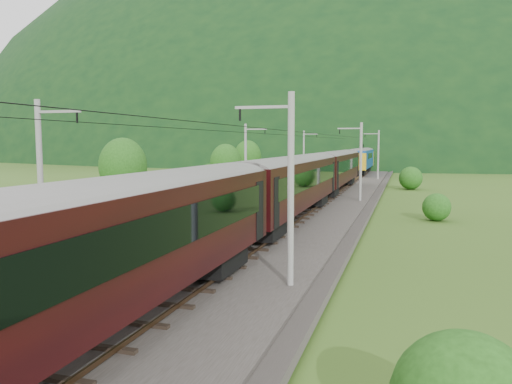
# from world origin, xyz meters

# --- Properties ---
(ground) EXTENTS (600.00, 600.00, 0.00)m
(ground) POSITION_xyz_m (0.00, 0.00, 0.00)
(ground) COLOR #314C17
(ground) RESTS_ON ground
(railbed) EXTENTS (14.00, 220.00, 0.30)m
(railbed) POSITION_xyz_m (0.00, 10.00, 0.15)
(railbed) COLOR #38332D
(railbed) RESTS_ON ground
(track_left) EXTENTS (2.40, 220.00, 0.27)m
(track_left) POSITION_xyz_m (-2.40, 10.00, 0.37)
(track_left) COLOR brown
(track_left) RESTS_ON railbed
(track_right) EXTENTS (2.40, 220.00, 0.27)m
(track_right) POSITION_xyz_m (2.40, 10.00, 0.37)
(track_right) COLOR brown
(track_right) RESTS_ON railbed
(catenary_left) EXTENTS (2.54, 192.28, 8.00)m
(catenary_left) POSITION_xyz_m (-6.12, 32.00, 4.50)
(catenary_left) COLOR gray
(catenary_left) RESTS_ON railbed
(catenary_right) EXTENTS (2.54, 192.28, 8.00)m
(catenary_right) POSITION_xyz_m (6.12, 32.00, 4.50)
(catenary_right) COLOR gray
(catenary_right) RESTS_ON railbed
(overhead_wires) EXTENTS (4.83, 198.00, 0.03)m
(overhead_wires) POSITION_xyz_m (0.00, 10.00, 7.10)
(overhead_wires) COLOR black
(overhead_wires) RESTS_ON ground
(mountain_main) EXTENTS (504.00, 360.00, 244.00)m
(mountain_main) POSITION_xyz_m (0.00, 260.00, 0.00)
(mountain_main) COLOR black
(mountain_main) RESTS_ON ground
(mountain_ridge) EXTENTS (336.00, 280.00, 132.00)m
(mountain_ridge) POSITION_xyz_m (-120.00, 300.00, 0.00)
(mountain_ridge) COLOR black
(mountain_ridge) RESTS_ON ground
(train) EXTENTS (3.28, 132.02, 5.72)m
(train) POSITION_xyz_m (2.40, 17.17, 3.83)
(train) COLOR black
(train) RESTS_ON ground
(hazard_post_near) EXTENTS (0.18, 0.18, 1.67)m
(hazard_post_near) POSITION_xyz_m (-0.06, 58.79, 1.13)
(hazard_post_near) COLOR red
(hazard_post_near) RESTS_ON railbed
(hazard_post_far) EXTENTS (0.17, 0.17, 1.56)m
(hazard_post_far) POSITION_xyz_m (0.59, 34.79, 1.08)
(hazard_post_far) COLOR red
(hazard_post_far) RESTS_ON railbed
(signal) EXTENTS (0.26, 0.26, 2.38)m
(signal) POSITION_xyz_m (-3.89, 65.30, 1.69)
(signal) COLOR black
(signal) RESTS_ON railbed
(vegetation_left) EXTENTS (12.54, 145.82, 6.75)m
(vegetation_left) POSITION_xyz_m (-15.13, 18.37, 3.05)
(vegetation_left) COLOR #1D4813
(vegetation_left) RESTS_ON ground
(vegetation_right) EXTENTS (4.91, 90.42, 3.07)m
(vegetation_right) POSITION_xyz_m (11.51, -0.44, 1.37)
(vegetation_right) COLOR #1D4813
(vegetation_right) RESTS_ON ground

